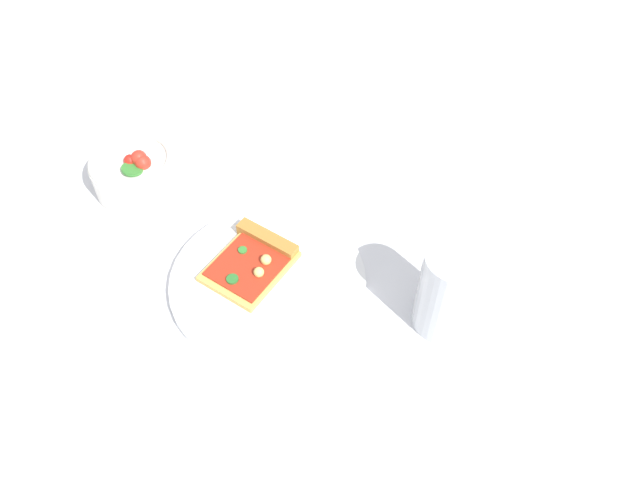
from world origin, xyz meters
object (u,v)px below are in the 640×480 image
Objects in this scene: pizza_slice_main at (252,258)px; paper_napkin at (454,234)px; salad_bowl at (134,172)px; soda_glass at (448,293)px; plate at (268,281)px.

pizza_slice_main reaches higher than paper_napkin.
paper_napkin is (0.45, 0.21, -0.03)m from salad_bowl.
pizza_slice_main is 0.95× the size of salad_bowl.
paper_napkin is at bearing 48.14° from pizza_slice_main.
pizza_slice_main is 0.89× the size of soda_glass.
plate is 2.12× the size of salad_bowl.
paper_napkin is (0.20, 0.22, -0.02)m from pizza_slice_main.
plate is 0.29m from salad_bowl.
pizza_slice_main is 0.27m from soda_glass.
salad_bowl is at bearing 176.90° from pizza_slice_main.
plate is 2.24× the size of paper_napkin.
pizza_slice_main reaches higher than plate.
salad_bowl is (-0.28, 0.02, 0.03)m from plate.
paper_napkin is (-0.06, 0.14, -0.06)m from soda_glass.
salad_bowl is 0.50m from paper_napkin.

